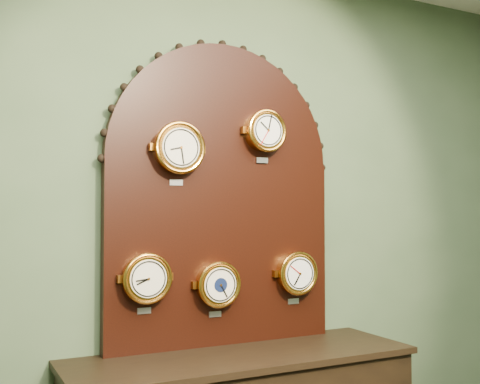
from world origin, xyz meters
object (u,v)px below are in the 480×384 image
roman_clock (179,148)px  arabic_clock (265,131)px  hygrometer (146,278)px  tide_clock (297,273)px  display_board (222,184)px  barometer (218,284)px

roman_clock → arabic_clock: arabic_clock is taller
arabic_clock → hygrometer: (-0.62, -0.00, -0.71)m
tide_clock → hygrometer: bearing=-180.0°
display_board → roman_clock: bearing=-165.4°
roman_clock → display_board: bearing=14.6°
roman_clock → tide_clock: (0.65, 0.00, -0.62)m
display_board → barometer: 0.50m
hygrometer → barometer: size_ratio=1.03×
display_board → arabic_clock: display_board is taller
barometer → arabic_clock: bearing=0.1°
roman_clock → hygrometer: (-0.15, 0.00, -0.60)m
arabic_clock → barometer: (-0.26, -0.00, -0.76)m
display_board → hygrometer: 0.61m
display_board → roman_clock: 0.31m
roman_clock → barometer: bearing=0.1°
hygrometer → barometer: 0.36m
roman_clock → hygrometer: roman_clock is taller
display_board → arabic_clock: bearing=-17.4°
arabic_clock → tide_clock: size_ratio=0.97×
hygrometer → tide_clock: size_ratio=1.02×
barometer → roman_clock: bearing=-179.9°
barometer → tide_clock: (0.45, 0.00, 0.03)m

